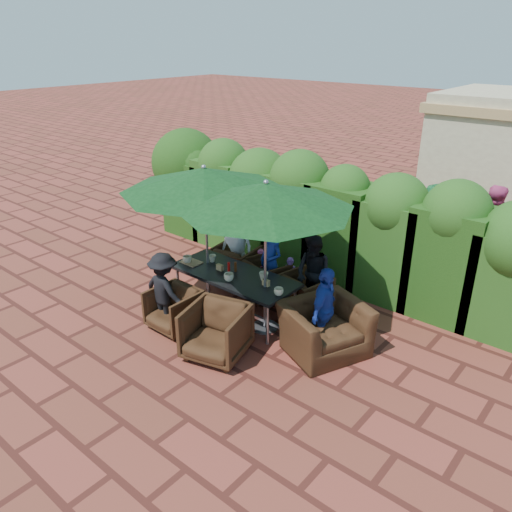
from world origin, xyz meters
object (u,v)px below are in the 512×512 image
Objects in this scene: chair_near_left at (174,307)px; chair_end_right at (325,321)px; umbrella_right at (266,196)px; chair_far_left at (236,262)px; umbrella_left at (204,180)px; chair_near_right at (216,330)px; chair_far_mid at (265,276)px; dining_table at (234,278)px; chair_far_right at (305,291)px.

chair_end_right is (2.19, 1.00, 0.14)m from chair_near_left.
chair_far_left is (-1.49, 0.96, -1.82)m from umbrella_right.
chair_far_left is at bearing 147.21° from umbrella_right.
chair_near_right is (1.24, -1.09, -1.78)m from umbrella_left.
umbrella_left is at bearing 70.47° from chair_far_mid.
chair_far_left is 1.07× the size of chair_near_left.
dining_table is 2.79× the size of chair_far_left.
chair_end_right reaches higher than chair_far_left.
umbrella_left is 2.10m from chair_far_mid.
chair_far_left reaches higher than chair_far_right.
chair_near_right is (-0.25, -1.89, 0.06)m from chair_far_right.
chair_near_right is at bearing -60.14° from dining_table.
chair_end_right is (2.56, -0.88, 0.11)m from chair_far_left.
chair_far_mid is 2.00m from chair_near_right.
chair_far_left is 0.80m from chair_far_mid.
chair_near_right is at bearing -5.96° from chair_near_left.
umbrella_right reaches higher than chair_far_left.
chair_near_right reaches higher than chair_far_mid.
chair_far_right is 0.65× the size of chair_end_right.
dining_table is 1.24m from chair_near_right.
chair_far_left is at bearing 8.46° from chair_far_right.
umbrella_right reaches higher than chair_end_right.
dining_table is 1.90× the size of chair_end_right.
chair_far_left is at bearing 101.00° from umbrella_left.
umbrella_left reaches higher than dining_table.
umbrella_left is 3.48× the size of chair_far_left.
umbrella_right is at bearing 90.52° from chair_far_right.
chair_far_right is at bearing -162.24° from chair_far_mid.
chair_near_left is at bearing 94.55° from chair_far_mid.
chair_far_left is 2.45m from chair_near_right.
umbrella_left is at bearing 40.24° from chair_far_right.
chair_far_mid is 1.02× the size of chair_near_left.
chair_far_right is 1.19m from chair_end_right.
chair_near_right is (1.05, -0.11, 0.06)m from chair_near_left.
chair_far_right is at bearing 53.96° from chair_near_left.
chair_far_left is at bearing 101.14° from chair_near_left.
umbrella_left reaches higher than chair_near_left.
dining_table reaches higher than chair_near_left.
chair_far_right is (1.49, 0.80, -1.84)m from umbrella_left.
umbrella_left is at bearing 113.90° from chair_end_right.
umbrella_left is at bearing 93.05° from chair_far_left.
umbrella_right is at bearing 139.27° from chair_far_left.
chair_end_right is (2.38, 0.02, -1.71)m from umbrella_left.
chair_far_mid is at bearing 164.66° from chair_far_left.
chair_far_left is 1.04× the size of chair_far_mid.
chair_far_right is at bearing 66.89° from chair_near_right.
dining_table is 0.84× the size of umbrella_right.
chair_end_right is at bearing 24.74° from chair_near_left.
chair_far_left is 1.67m from chair_far_right.
umbrella_left is 1.32m from umbrella_right.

